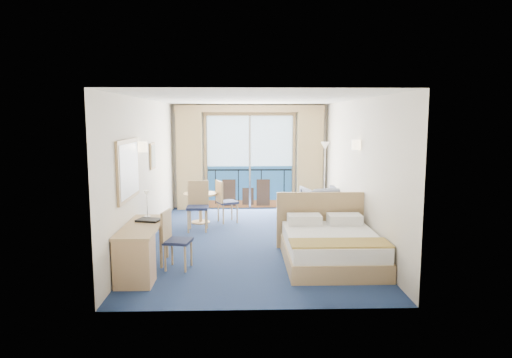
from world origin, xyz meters
name	(u,v)px	position (x,y,z in m)	size (l,w,h in m)	color
floor	(253,240)	(0.00, 0.00, 0.00)	(6.50, 6.50, 0.00)	navy
room_walls	(253,148)	(0.00, 0.00, 1.78)	(4.04, 6.54, 2.72)	beige
balcony_door	(250,164)	(-0.01, 3.22, 1.14)	(2.36, 0.03, 2.52)	navy
curtain_left	(190,160)	(-1.55, 3.07, 1.28)	(0.65, 0.22, 2.55)	tan
curtain_right	(310,160)	(1.55, 3.07, 1.28)	(0.65, 0.22, 2.55)	tan
pelmet	(250,109)	(0.00, 3.10, 2.58)	(3.80, 0.25, 0.18)	tan
mirror	(128,170)	(-1.97, -1.50, 1.55)	(0.05, 1.25, 0.95)	tan
wall_print	(153,156)	(-1.97, 0.45, 1.60)	(0.04, 0.42, 0.52)	tan
sconce_left	(142,147)	(-1.94, -0.60, 1.85)	(0.18, 0.18, 0.18)	beige
sconce_right	(356,145)	(1.94, -0.15, 1.85)	(0.18, 0.18, 0.18)	beige
bed	(330,246)	(1.24, -1.45, 0.29)	(1.63, 1.93, 1.02)	tan
nightstand	(348,230)	(1.78, -0.32, 0.26)	(0.39, 0.37, 0.51)	tan
phone	(348,215)	(1.77, -0.35, 0.56)	(0.20, 0.15, 0.09)	silver
armchair	(322,203)	(1.65, 1.78, 0.39)	(0.82, 0.85, 0.77)	#4F5560
floor_lamp	(325,159)	(1.88, 2.74, 1.33)	(0.24, 0.24, 1.75)	silver
desk	(136,255)	(-1.72, -2.23, 0.41)	(0.54, 1.57, 0.74)	tan
desk_chair	(173,236)	(-1.28, -1.64, 0.52)	(0.47, 0.46, 0.92)	#1C2342
folder	(149,220)	(-1.67, -1.53, 0.75)	(0.35, 0.26, 0.03)	black
desk_lamp	(147,198)	(-1.73, -1.34, 1.07)	(0.12, 0.12, 0.44)	silver
round_table	(200,200)	(-1.14, 1.50, 0.51)	(0.75, 0.75, 0.68)	tan
table_chair_a	(224,199)	(-0.61, 1.52, 0.54)	(0.54, 0.54, 0.95)	#1C2342
table_chair_b	(198,203)	(-1.13, 0.85, 0.58)	(0.45, 0.46, 1.03)	#1C2342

